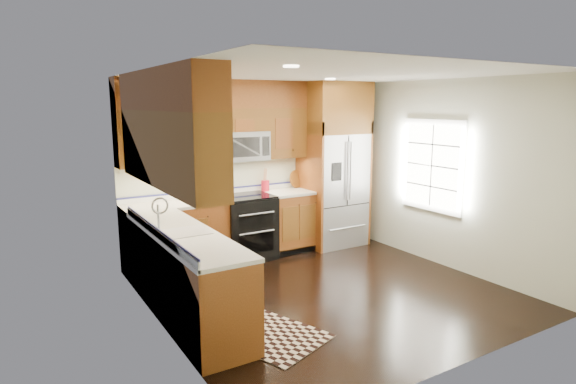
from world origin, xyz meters
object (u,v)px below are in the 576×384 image
range (247,227)px  knife_block (214,190)px  refrigerator (334,165)px  rug (259,331)px  utensil_crock (265,183)px

range → knife_block: bearing=161.6°
range → knife_block: size_ratio=3.84×
refrigerator → knife_block: refrigerator is taller
rug → knife_block: 2.59m
rug → utensil_crock: bearing=39.7°
rug → knife_block: bearing=57.4°
knife_block → utensil_crock: size_ratio=0.71×
range → utensil_crock: utensil_crock is taller
refrigerator → knife_block: bearing=174.7°
refrigerator → utensil_crock: (-1.11, 0.26, -0.24)m
range → knife_block: (-0.44, 0.15, 0.57)m
knife_block → utensil_crock: 0.88m
range → utensil_crock: 0.77m
refrigerator → rug: 3.54m
range → utensil_crock: bearing=26.4°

